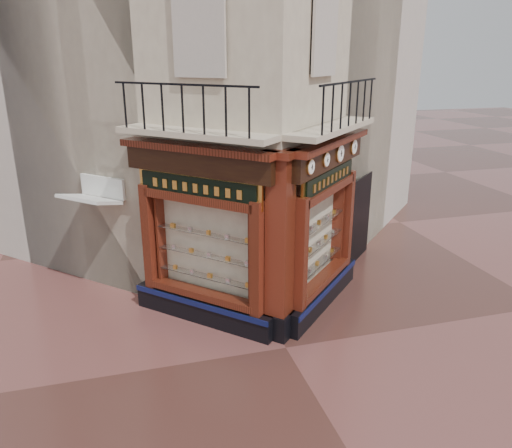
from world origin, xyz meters
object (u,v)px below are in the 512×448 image
object	(u,v)px
corner_pilaster	(280,250)
signboard_left	(197,187)
clock_a	(310,167)
awning	(100,295)
clock_b	(326,160)
clock_d	(354,147)
clock_c	(340,153)
signboard_right	(329,178)

from	to	relation	value
corner_pilaster	signboard_left	bearing A→B (deg)	100.25
clock_a	awning	bearing A→B (deg)	100.05
clock_b	clock_d	world-z (taller)	clock_d
clock_c	clock_d	bearing A→B (deg)	-0.00
signboard_left	signboard_right	world-z (taller)	signboard_left
awning	signboard_left	bearing A→B (deg)	-176.48
signboard_left	clock_b	bearing A→B (deg)	-144.74
clock_a	signboard_left	bearing A→B (deg)	108.55
corner_pilaster	clock_c	distance (m)	2.67
clock_b	awning	size ratio (longest dim) A/B	0.23
awning	corner_pilaster	bearing A→B (deg)	-173.97
clock_d	corner_pilaster	bearing A→B (deg)	171.79
clock_c	signboard_right	bearing A→B (deg)	158.80
clock_d	signboard_left	world-z (taller)	clock_d
signboard_right	clock_b	bearing A→B (deg)	-168.16
clock_a	clock_c	xyz separation A→B (m)	(1.15, 1.15, -0.00)
awning	clock_d	bearing A→B (deg)	-146.17
corner_pilaster	clock_b	distance (m)	2.12
corner_pilaster	clock_a	distance (m)	1.78
signboard_left	signboard_right	size ratio (longest dim) A/B	1.08
clock_d	awning	xyz separation A→B (m)	(-6.09, 1.20, -3.62)
corner_pilaster	awning	size ratio (longest dim) A/B	2.92
awning	signboard_right	xyz separation A→B (m)	(5.16, -1.98, 3.10)
clock_a	signboard_left	distance (m)	2.35
corner_pilaster	signboard_right	distance (m)	2.12
signboard_left	awning	bearing A→B (deg)	3.52
clock_c	signboard_left	xyz separation A→B (m)	(-3.20, -0.12, -0.52)
clock_b	clock_d	distance (m)	1.74
clock_c	awning	distance (m)	6.79
clock_a	clock_d	size ratio (longest dim) A/B	0.85
corner_pilaster	signboard_right	world-z (taller)	corner_pilaster
signboard_right	clock_a	bearing A→B (deg)	-175.27
awning	clock_a	bearing A→B (deg)	-169.95
corner_pilaster	signboard_right	size ratio (longest dim) A/B	1.95
corner_pilaster	clock_d	world-z (taller)	corner_pilaster
clock_a	awning	size ratio (longest dim) A/B	0.23
clock_a	awning	xyz separation A→B (m)	(-4.30, 3.00, -3.62)
clock_c	clock_d	distance (m)	0.92
clock_c	awning	bearing A→B (deg)	116.16
corner_pilaster	awning	xyz separation A→B (m)	(-3.70, 2.99, -1.95)
clock_a	awning	distance (m)	6.37
clock_b	awning	xyz separation A→B (m)	(-4.87, 2.43, -3.62)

